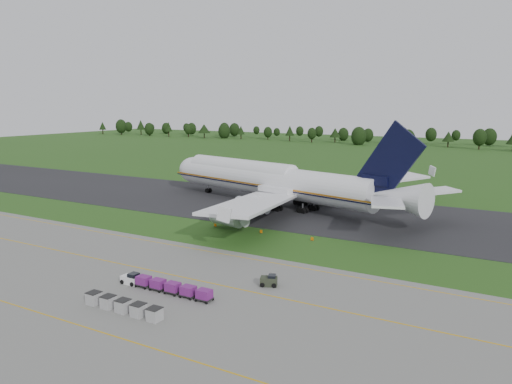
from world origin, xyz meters
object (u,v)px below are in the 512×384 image
Objects in this scene: utility_cart at (269,282)px; uld_row at (123,306)px; edge_markers at (261,232)px; baggage_train at (164,286)px; aircraft at (274,181)px.

utility_cart is 0.23× the size of uld_row.
uld_row is at bearing -84.69° from edge_markers.
baggage_train is 32.61m from edge_markers.
uld_row is (0.11, -7.38, -0.04)m from baggage_train.
baggage_train is 13.85m from utility_cart.
utility_cart is (24.67, -48.32, -5.34)m from aircraft.
utility_cart is 19.25m from uld_row.
utility_cart is at bearing 56.01° from uld_row.
edge_markers is (-3.59, 32.41, -0.58)m from baggage_train.
uld_row is at bearing -89.14° from baggage_train.
aircraft is 6.74× the size of uld_row.
uld_row is (13.91, -64.28, -5.18)m from aircraft.
uld_row is at bearing -123.99° from utility_cart.
utility_cart is at bearing -58.75° from edge_markers.
aircraft is 58.77m from baggage_train.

